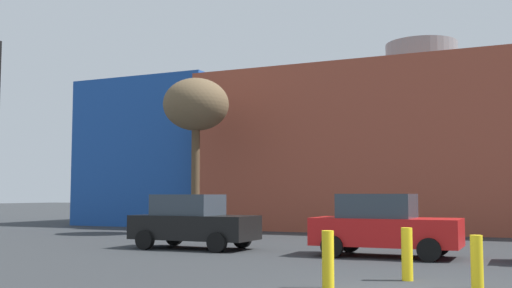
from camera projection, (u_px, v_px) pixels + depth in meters
name	position (u px, v px, depth m)	size (l,w,h in m)	color
building_backdrop	(424.00, 151.00, 34.58)	(39.89, 13.33, 10.42)	#9E4733
parked_car_0	(193.00, 222.00, 21.10)	(4.28, 2.10, 1.85)	black
parked_car_1	(384.00, 225.00, 18.40)	(4.32, 2.12, 1.87)	red
bare_tree_0	(196.00, 107.00, 29.27)	(3.14, 3.14, 7.39)	brown
bollard_yellow_0	(477.00, 262.00, 12.08)	(0.24, 0.24, 1.05)	yellow
bollard_yellow_1	(328.00, 260.00, 12.14)	(0.24, 0.24, 1.14)	yellow
bollard_yellow_2	(407.00, 254.00, 13.28)	(0.24, 0.24, 1.13)	yellow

